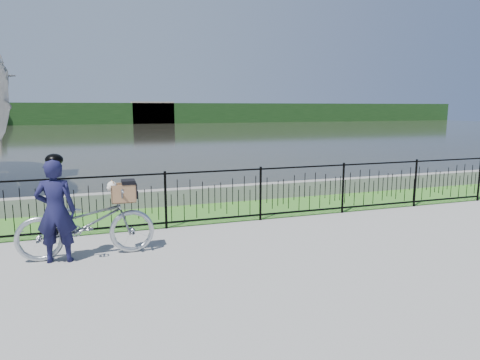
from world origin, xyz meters
name	(u,v)px	position (x,y,z in m)	size (l,w,h in m)	color
ground	(240,248)	(0.00, 0.00, 0.00)	(120.00, 120.00, 0.00)	gray
grass_strip	(203,213)	(0.00, 2.60, 0.00)	(60.00, 2.00, 0.01)	#377023
water	(122,134)	(0.00, 33.00, 0.00)	(120.00, 120.00, 0.00)	#29291F
quay_wall	(194,196)	(0.00, 3.60, 0.20)	(60.00, 0.30, 0.40)	slate
fence	(215,197)	(0.00, 1.60, 0.58)	(14.00, 0.06, 1.15)	black
far_treeline	(110,113)	(0.00, 60.00, 1.50)	(120.00, 6.00, 3.00)	#1C3E18
far_building_right	(152,113)	(6.00, 58.50, 1.60)	(6.00, 3.00, 3.20)	#9F9280
bicycle_rig	(87,222)	(-2.44, 0.40, 0.56)	(2.11, 0.74, 1.23)	#A8ADB4
cyclist	(56,209)	(-2.88, 0.29, 0.84)	(0.63, 0.46, 1.69)	#131335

